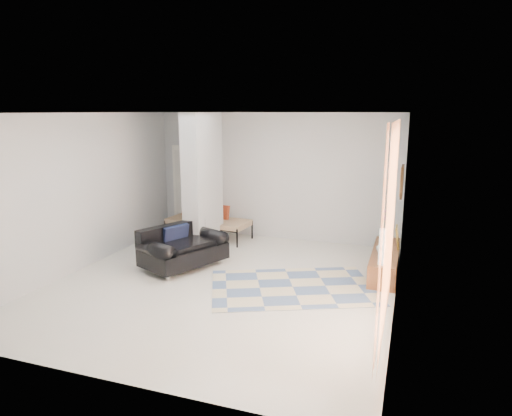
% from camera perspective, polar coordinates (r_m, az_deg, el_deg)
% --- Properties ---
extents(floor, '(6.00, 6.00, 0.00)m').
position_cam_1_polar(floor, '(7.76, -4.12, -9.36)').
color(floor, white).
rests_on(floor, ground).
extents(ceiling, '(6.00, 6.00, 0.00)m').
position_cam_1_polar(ceiling, '(7.23, -4.46, 11.78)').
color(ceiling, white).
rests_on(ceiling, wall_back).
extents(wall_back, '(6.00, 0.00, 6.00)m').
position_cam_1_polar(wall_back, '(10.15, 2.42, 3.94)').
color(wall_back, silver).
rests_on(wall_back, ground).
extents(wall_front, '(6.00, 0.00, 6.00)m').
position_cam_1_polar(wall_front, '(4.84, -18.48, -5.75)').
color(wall_front, silver).
rests_on(wall_front, ground).
extents(wall_left, '(0.00, 6.00, 6.00)m').
position_cam_1_polar(wall_left, '(8.81, -20.97, 1.91)').
color(wall_left, silver).
rests_on(wall_left, ground).
extents(wall_right, '(0.00, 6.00, 6.00)m').
position_cam_1_polar(wall_right, '(6.79, 17.58, -0.68)').
color(wall_right, silver).
rests_on(wall_right, ground).
extents(partition_column, '(0.35, 1.20, 2.80)m').
position_cam_1_polar(partition_column, '(9.25, -6.65, 3.08)').
color(partition_column, '#A4A9AB').
rests_on(partition_column, floor).
extents(hallway_door, '(0.85, 0.06, 2.04)m').
position_cam_1_polar(hallway_door, '(10.95, -8.26, 2.42)').
color(hallway_door, white).
rests_on(hallway_door, floor).
extents(curtain, '(0.00, 2.55, 2.55)m').
position_cam_1_polar(curtain, '(5.66, 16.44, -2.56)').
color(curtain, orange).
rests_on(curtain, wall_right).
extents(wall_art, '(0.04, 0.45, 0.55)m').
position_cam_1_polar(wall_art, '(8.15, 17.79, 3.16)').
color(wall_art, '#3E2611').
rests_on(wall_art, wall_right).
extents(media_console, '(0.45, 1.90, 0.80)m').
position_cam_1_polar(media_console, '(8.49, 15.82, -6.43)').
color(media_console, brown).
rests_on(media_console, floor).
extents(loveseat, '(1.41, 1.73, 0.76)m').
position_cam_1_polar(loveseat, '(8.55, -9.27, -4.92)').
color(loveseat, silver).
rests_on(loveseat, floor).
extents(daybed, '(1.93, 0.96, 0.77)m').
position_cam_1_polar(daybed, '(10.36, -6.04, -1.51)').
color(daybed, black).
rests_on(daybed, floor).
extents(area_rug, '(3.10, 2.66, 0.01)m').
position_cam_1_polar(area_rug, '(7.59, 4.61, -9.83)').
color(area_rug, beige).
rests_on(area_rug, floor).
extents(cylinder_lamp, '(0.11, 0.11, 0.59)m').
position_cam_1_polar(cylinder_lamp, '(7.59, 15.51, -4.71)').
color(cylinder_lamp, white).
rests_on(cylinder_lamp, media_console).
extents(bronze_figurine, '(0.12, 0.12, 0.23)m').
position_cam_1_polar(bronze_figurine, '(8.81, 15.77, -3.65)').
color(bronze_figurine, black).
rests_on(bronze_figurine, media_console).
extents(vase, '(0.23, 0.23, 0.22)m').
position_cam_1_polar(vase, '(8.27, 15.53, -4.69)').
color(vase, white).
rests_on(vase, media_console).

